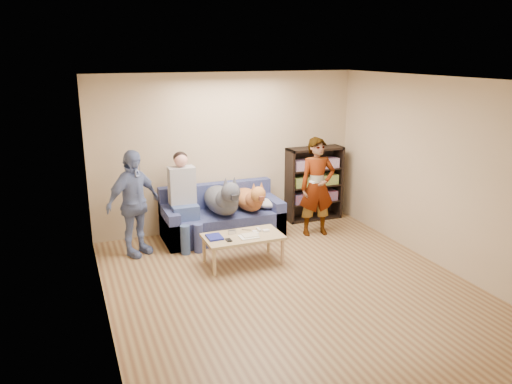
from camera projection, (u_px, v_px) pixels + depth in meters
name	position (u px, v px, depth m)	size (l,w,h in m)	color
ground	(290.00, 287.00, 6.40)	(5.00, 5.00, 0.00)	brown
ceiling	(294.00, 80.00, 5.69)	(5.00, 5.00, 0.00)	white
wall_back	(227.00, 152.00, 8.28)	(4.50, 4.50, 0.00)	tan
wall_front	(433.00, 270.00, 3.81)	(4.50, 4.50, 0.00)	tan
wall_left	(99.00, 210.00, 5.25)	(5.00, 5.00, 0.00)	tan
wall_right	(440.00, 173.00, 6.84)	(5.00, 5.00, 0.00)	tan
blanket	(269.00, 203.00, 8.21)	(0.43, 0.36, 0.15)	#AFB0B4
person_standing_right	(317.00, 187.00, 8.05)	(0.59, 0.38, 1.61)	gray
person_standing_left	(133.00, 204.00, 7.22)	(0.92, 0.38, 1.57)	#7384B8
held_controller	(312.00, 182.00, 7.76)	(0.04, 0.11, 0.03)	white
notebook_blue	(215.00, 237.00, 6.91)	(0.20, 0.26, 0.03)	navy
papers	(249.00, 237.00, 6.93)	(0.26, 0.20, 0.01)	white
magazine	(250.00, 235.00, 6.96)	(0.22, 0.17, 0.01)	beige
camera_silver	(232.00, 232.00, 7.06)	(0.11, 0.06, 0.05)	silver
controller_a	(259.00, 230.00, 7.19)	(0.04, 0.13, 0.03)	silver
controller_b	(266.00, 231.00, 7.15)	(0.09, 0.06, 0.03)	white
headphone_cup_a	(257.00, 233.00, 7.06)	(0.07, 0.07, 0.02)	white
headphone_cup_b	(255.00, 231.00, 7.13)	(0.07, 0.07, 0.02)	white
pen_orange	(246.00, 239.00, 6.85)	(0.01, 0.01, 0.14)	orange
pen_black	(246.00, 230.00, 7.21)	(0.01, 0.01, 0.14)	black
wallet	(229.00, 240.00, 6.81)	(0.07, 0.12, 0.01)	black
sofa	(222.00, 219.00, 8.11)	(1.90, 0.85, 0.82)	#515B93
person_seated	(184.00, 196.00, 7.64)	(0.40, 0.73, 1.47)	#446196
dog_gray	(223.00, 199.00, 7.83)	(0.48, 1.28, 0.70)	#50545A
dog_tan	(250.00, 199.00, 8.02)	(0.39, 1.15, 0.56)	#AC5534
coffee_table	(243.00, 238.00, 7.02)	(1.10, 0.60, 0.42)	tan
bookshelf	(314.00, 182.00, 8.85)	(1.00, 0.34, 1.30)	black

